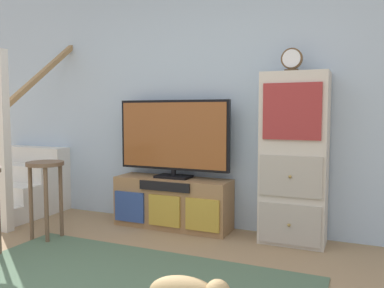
{
  "coord_description": "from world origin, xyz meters",
  "views": [
    {
      "loc": [
        1.48,
        -1.39,
        1.19
      ],
      "look_at": [
        0.01,
        1.98,
        0.89
      ],
      "focal_mm": 36.84,
      "sensor_mm": 36.0,
      "label": 1
    }
  ],
  "objects_px": {
    "desk_clock": "(292,60)",
    "bar_stool_far": "(46,182)",
    "television": "(173,137)",
    "side_cabinet": "(294,159)",
    "media_console": "(173,203)"
  },
  "relations": [
    {
      "from": "media_console",
      "to": "television",
      "type": "distance_m",
      "value": 0.68
    },
    {
      "from": "television",
      "to": "side_cabinet",
      "type": "xyz_separation_m",
      "value": [
        1.22,
        -0.01,
        -0.17
      ]
    },
    {
      "from": "media_console",
      "to": "bar_stool_far",
      "type": "xyz_separation_m",
      "value": [
        -0.92,
        -0.81,
        0.28
      ]
    },
    {
      "from": "media_console",
      "to": "side_cabinet",
      "type": "bearing_deg",
      "value": 0.48
    },
    {
      "from": "side_cabinet",
      "to": "desk_clock",
      "type": "xyz_separation_m",
      "value": [
        -0.03,
        -0.01,
        0.88
      ]
    },
    {
      "from": "desk_clock",
      "to": "bar_stool_far",
      "type": "xyz_separation_m",
      "value": [
        -2.1,
        -0.8,
        -1.11
      ]
    },
    {
      "from": "television",
      "to": "side_cabinet",
      "type": "bearing_deg",
      "value": -0.64
    },
    {
      "from": "desk_clock",
      "to": "bar_stool_far",
      "type": "bearing_deg",
      "value": -159.16
    },
    {
      "from": "desk_clock",
      "to": "bar_stool_far",
      "type": "height_order",
      "value": "desk_clock"
    },
    {
      "from": "bar_stool_far",
      "to": "television",
      "type": "bearing_deg",
      "value": 42.0
    },
    {
      "from": "media_console",
      "to": "desk_clock",
      "type": "height_order",
      "value": "desk_clock"
    },
    {
      "from": "desk_clock",
      "to": "bar_stool_far",
      "type": "relative_size",
      "value": 0.29
    },
    {
      "from": "desk_clock",
      "to": "media_console",
      "type": "bearing_deg",
      "value": 179.77
    },
    {
      "from": "side_cabinet",
      "to": "desk_clock",
      "type": "distance_m",
      "value": 0.88
    },
    {
      "from": "side_cabinet",
      "to": "bar_stool_far",
      "type": "relative_size",
      "value": 2.11
    }
  ]
}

